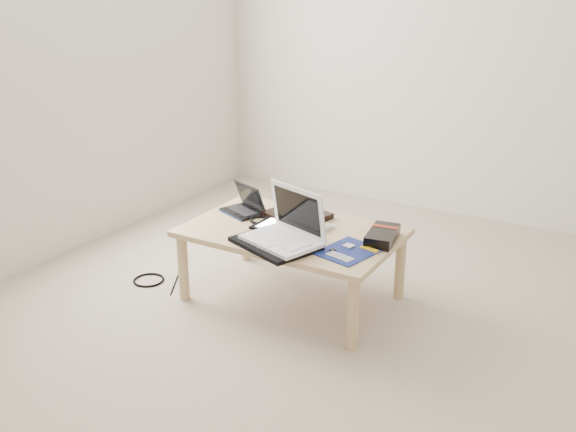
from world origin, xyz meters
The scene contains 13 objects.
ground centered at (0.00, 0.00, 0.00)m, with size 4.00×4.00×0.00m, color beige.
coffee_table centered at (-0.44, 0.22, 0.35)m, with size 1.10×0.70×0.40m.
book centered at (-0.50, 0.39, 0.42)m, with size 0.36×0.32×0.03m.
netbook centered at (-0.80, 0.32, 0.43)m, with size 0.28×0.24×0.16m.
tablet centered at (-0.50, 0.21, 0.41)m, with size 0.28×0.22×0.01m.
remote centered at (-0.30, 0.25, 0.41)m, with size 0.08×0.22×0.02m.
neoprene_sleeve centered at (-0.40, 0.00, 0.41)m, with size 0.40×0.29×0.02m, color black.
white_laptop centered at (-0.36, 0.04, 0.48)m, with size 0.43×0.36×0.27m.
motherboard centered at (-0.06, 0.11, 0.40)m, with size 0.29×0.33×0.01m.
gpu_box centered at (0.03, 0.32, 0.43)m, with size 0.17×0.28×0.06m.
cable_coil centered at (-0.65, 0.24, 0.41)m, with size 0.11×0.11×0.01m, color black.
floor_cable_coil centered at (-1.25, -0.02, 0.01)m, with size 0.18×0.18×0.01m, color black.
floor_cable_trail centered at (-1.12, 0.07, 0.00)m, with size 0.01×0.01×0.36m, color black.
Camera 1 is at (1.13, -2.49, 1.64)m, focal length 40.00 mm.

